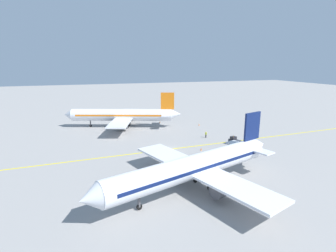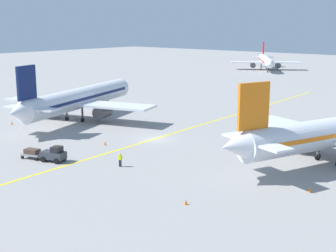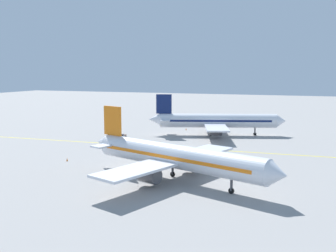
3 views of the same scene
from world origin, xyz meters
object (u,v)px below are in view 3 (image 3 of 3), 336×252
at_px(airplane_at_gate, 216,121).
at_px(traffic_cone_by_wingtip, 186,129).
at_px(baggage_cart_trailing, 124,137).
at_px(traffic_cone_far_edge, 161,143).
at_px(baggage_tug_dark, 121,138).
at_px(ground_crew_worker, 121,145).
at_px(airplane_adjacent_stand, 174,157).
at_px(traffic_cone_mid_apron, 67,160).
at_px(traffic_cone_near_nose, 97,175).

height_order(airplane_at_gate, traffic_cone_by_wingtip, airplane_at_gate).
height_order(baggage_cart_trailing, traffic_cone_by_wingtip, baggage_cart_trailing).
bearing_deg(traffic_cone_far_edge, baggage_tug_dark, -82.87).
bearing_deg(airplane_at_gate, traffic_cone_far_edge, -28.56).
bearing_deg(baggage_tug_dark, ground_crew_worker, 25.97).
xyz_separation_m(airplane_at_gate, baggage_tug_dark, (17.74, -18.43, -2.81)).
height_order(airplane_at_gate, airplane_adjacent_stand, same).
relative_size(airplane_at_gate, traffic_cone_by_wingtip, 63.03).
bearing_deg(ground_crew_worker, baggage_tug_dark, -154.03).
height_order(baggage_tug_dark, traffic_cone_by_wingtip, baggage_tug_dark).
relative_size(baggage_cart_trailing, traffic_cone_mid_apron, 5.27).
relative_size(traffic_cone_near_nose, traffic_cone_by_wingtip, 1.00).
xyz_separation_m(airplane_adjacent_stand, ground_crew_worker, (-18.70, -18.68, -2.80)).
bearing_deg(traffic_cone_far_edge, airplane_at_gate, 151.44).
bearing_deg(airplane_adjacent_stand, traffic_cone_by_wingtip, -164.32).
xyz_separation_m(airplane_at_gate, traffic_cone_near_nose, (46.14, -8.31, -3.43)).
bearing_deg(traffic_cone_far_edge, traffic_cone_by_wingtip, -177.60).
height_order(traffic_cone_mid_apron, traffic_cone_far_edge, same).
bearing_deg(ground_crew_worker, airplane_adjacent_stand, 44.97).
xyz_separation_m(airplane_at_gate, traffic_cone_by_wingtip, (-5.56, -9.94, -3.43)).
bearing_deg(airplane_adjacent_stand, traffic_cone_near_nose, -80.88).
relative_size(airplane_adjacent_stand, baggage_tug_dark, 10.41).
xyz_separation_m(traffic_cone_by_wingtip, traffic_cone_far_edge, (22.12, 0.93, 0.00)).
xyz_separation_m(airplane_at_gate, baggage_cart_trailing, (14.59, -19.41, -2.95)).
relative_size(baggage_tug_dark, baggage_cart_trailing, 1.14).
relative_size(baggage_cart_trailing, ground_crew_worker, 1.73).
height_order(airplane_adjacent_stand, traffic_cone_far_edge, airplane_adjacent_stand).
height_order(baggage_cart_trailing, traffic_cone_mid_apron, baggage_cart_trailing).
relative_size(airplane_at_gate, baggage_cart_trailing, 11.96).
xyz_separation_m(traffic_cone_near_nose, traffic_cone_by_wingtip, (-51.70, -1.63, 0.00)).
bearing_deg(ground_crew_worker, traffic_cone_far_edge, 147.56).
xyz_separation_m(airplane_at_gate, traffic_cone_mid_apron, (38.69, -18.96, -3.43)).
bearing_deg(traffic_cone_near_nose, baggage_tug_dark, -160.39).
bearing_deg(traffic_cone_near_nose, airplane_at_gate, 169.79).
relative_size(baggage_tug_dark, ground_crew_worker, 1.97).
bearing_deg(ground_crew_worker, traffic_cone_near_nose, 17.09).
bearing_deg(airplane_at_gate, traffic_cone_by_wingtip, -119.20).
xyz_separation_m(baggage_cart_trailing, ground_crew_worker, (10.87, 4.74, 0.15)).
distance_m(airplane_at_gate, airplane_adjacent_stand, 44.34).
bearing_deg(traffic_cone_far_edge, ground_crew_worker, -32.44).
distance_m(ground_crew_worker, traffic_cone_near_nose, 21.65).
distance_m(airplane_adjacent_stand, baggage_cart_trailing, 37.84).
bearing_deg(baggage_tug_dark, traffic_cone_by_wingtip, 159.99).
height_order(airplane_at_gate, baggage_tug_dark, airplane_at_gate).
bearing_deg(baggage_cart_trailing, traffic_cone_far_edge, 79.27).
xyz_separation_m(airplane_adjacent_stand, traffic_cone_mid_apron, (-5.47, -22.97, -3.43)).
bearing_deg(traffic_cone_by_wingtip, ground_crew_worker, -8.67).
height_order(traffic_cone_near_nose, traffic_cone_far_edge, same).
distance_m(airplane_adjacent_stand, traffic_cone_mid_apron, 23.86).
height_order(baggage_tug_dark, traffic_cone_near_nose, baggage_tug_dark).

